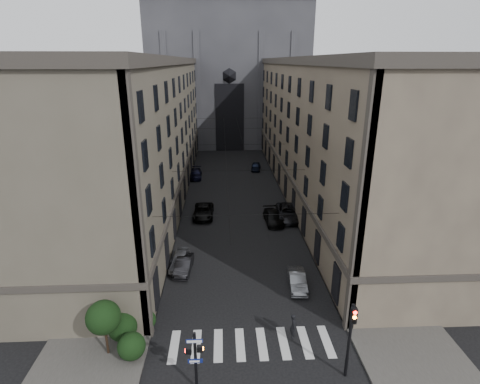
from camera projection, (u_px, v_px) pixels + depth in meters
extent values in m
cube|color=#383533|center=(163.00, 194.00, 54.38)|extent=(7.00, 80.00, 0.15)
cube|color=#383533|center=(305.00, 192.00, 55.36)|extent=(7.00, 80.00, 0.15)
cube|color=beige|center=(251.00, 344.00, 25.67)|extent=(11.00, 3.20, 0.01)
cube|color=#514B3E|center=(136.00, 133.00, 51.28)|extent=(13.00, 60.00, 18.00)
cube|color=#38332D|center=(129.00, 61.00, 48.17)|extent=(13.60, 60.60, 0.90)
cube|color=#38332D|center=(139.00, 167.00, 52.87)|extent=(13.40, 60.30, 0.50)
cube|color=brown|center=(330.00, 132.00, 52.55)|extent=(13.00, 60.00, 18.00)
cube|color=#38332D|center=(336.00, 61.00, 49.44)|extent=(13.60, 60.60, 0.90)
cube|color=#38332D|center=(328.00, 165.00, 54.14)|extent=(13.40, 60.30, 0.50)
cube|color=#2D2D33|center=(228.00, 76.00, 86.69)|extent=(34.00, 22.00, 30.00)
cube|color=#38332D|center=(228.00, 2.00, 81.55)|extent=(35.00, 23.00, 1.20)
cube|color=black|center=(230.00, 118.00, 78.92)|extent=(6.00, 0.30, 14.00)
cylinder|color=black|center=(196.00, 361.00, 21.55)|extent=(0.18, 0.18, 4.00)
cube|color=orange|center=(200.00, 349.00, 21.27)|extent=(0.34, 0.24, 0.38)
cube|color=#FF0C07|center=(189.00, 351.00, 21.40)|extent=(0.34, 0.24, 0.38)
cube|color=navy|center=(194.00, 341.00, 20.92)|extent=(0.95, 0.05, 0.24)
cube|color=navy|center=(195.00, 361.00, 21.38)|extent=(0.85, 0.05, 0.27)
cylinder|color=black|center=(349.00, 341.00, 22.25)|extent=(0.20, 0.20, 5.20)
cube|color=black|center=(354.00, 316.00, 21.38)|extent=(0.34, 0.30, 1.00)
cylinder|color=#FF0C07|center=(355.00, 313.00, 21.13)|extent=(0.22, 0.05, 0.22)
cylinder|color=orange|center=(355.00, 317.00, 21.23)|extent=(0.22, 0.05, 0.22)
cylinder|color=black|center=(354.00, 322.00, 21.34)|extent=(0.22, 0.05, 0.22)
sphere|color=black|center=(131.00, 346.00, 24.02)|extent=(1.80, 1.80, 1.80)
sphere|color=black|center=(122.00, 327.00, 25.64)|extent=(2.00, 2.00, 2.00)
sphere|color=black|center=(146.00, 320.00, 26.74)|extent=(1.40, 1.40, 1.40)
cylinder|color=black|center=(106.00, 338.00, 24.31)|extent=(0.16, 0.16, 2.40)
sphere|color=black|center=(103.00, 317.00, 23.78)|extent=(2.20, 2.20, 2.20)
cylinder|color=black|center=(247.00, 215.00, 27.91)|extent=(14.00, 0.03, 0.03)
cylinder|color=black|center=(239.00, 171.00, 39.22)|extent=(14.00, 0.03, 0.03)
cylinder|color=black|center=(235.00, 145.00, 51.47)|extent=(14.00, 0.03, 0.03)
cylinder|color=black|center=(232.00, 128.00, 63.72)|extent=(14.00, 0.03, 0.03)
cylinder|color=black|center=(230.00, 118.00, 75.03)|extent=(14.00, 0.03, 0.03)
cylinder|color=black|center=(225.00, 146.00, 52.48)|extent=(0.03, 60.00, 0.03)
cylinder|color=black|center=(244.00, 146.00, 52.60)|extent=(0.03, 60.00, 0.03)
imported|color=gray|center=(180.00, 260.00, 35.09)|extent=(1.96, 4.25, 1.41)
imported|color=black|center=(184.00, 265.00, 34.36)|extent=(1.66, 3.97, 1.27)
imported|color=black|center=(203.00, 211.00, 46.41)|extent=(2.52, 5.24, 1.44)
imported|color=black|center=(196.00, 174.00, 61.90)|extent=(2.12, 4.99, 1.43)
imported|color=slate|center=(297.00, 280.00, 31.97)|extent=(1.62, 4.04, 1.31)
imported|color=black|center=(288.00, 213.00, 45.82)|extent=(3.04, 5.95, 1.61)
imported|color=black|center=(273.00, 217.00, 44.71)|extent=(2.27, 4.89, 1.38)
imported|color=black|center=(256.00, 167.00, 66.34)|extent=(2.11, 4.14, 1.35)
imported|color=black|center=(293.00, 326.00, 26.06)|extent=(0.54, 0.74, 1.86)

